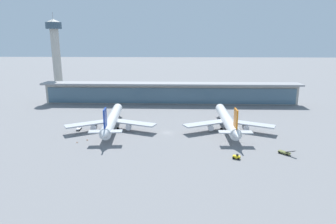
{
  "coord_description": "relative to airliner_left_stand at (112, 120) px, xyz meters",
  "views": [
    {
      "loc": [
        5.33,
        -140.81,
        46.4
      ],
      "look_at": [
        0.0,
        13.47,
        7.41
      ],
      "focal_mm": 31.41,
      "sensor_mm": 36.0,
      "label": 1
    }
  ],
  "objects": [
    {
      "name": "ground_plane",
      "position": [
        28.85,
        -5.3,
        -5.08
      ],
      "size": [
        1200.0,
        1200.0,
        0.0
      ],
      "primitive_type": "plane",
      "color": "slate"
    },
    {
      "name": "airliner_left_stand",
      "position": [
        0.0,
        0.0,
        0.0
      ],
      "size": [
        46.4,
        60.57,
        16.12
      ],
      "color": "white",
      "rests_on": "ground"
    },
    {
      "name": "airliner_centre_stand",
      "position": [
        59.75,
        1.28,
        0.0
      ],
      "size": [
        46.58,
        60.37,
        16.12
      ],
      "color": "white",
      "rests_on": "ground"
    },
    {
      "name": "service_truck_near_nose_olive",
      "position": [
        78.26,
        -31.78,
        -4.27
      ],
      "size": [
        5.68,
        5.85,
        2.7
      ],
      "color": "olive",
      "rests_on": "ground"
    },
    {
      "name": "service_truck_under_wing_white",
      "position": [
        -17.17,
        -1.65,
        -4.27
      ],
      "size": [
        2.19,
        6.87,
        2.7
      ],
      "color": "silver",
      "rests_on": "ground"
    },
    {
      "name": "service_truck_mid_apron_yellow",
      "position": [
        57.5,
        -37.3,
        -4.2
      ],
      "size": [
        3.31,
        2.75,
        2.05
      ],
      "color": "yellow",
      "rests_on": "ground"
    },
    {
      "name": "terminal_building",
      "position": [
        28.85,
        63.77,
        2.79
      ],
      "size": [
        184.38,
        12.8,
        15.2
      ],
      "color": "#B2ADA3",
      "rests_on": "ground"
    },
    {
      "name": "control_tower",
      "position": [
        -61.72,
        85.14,
        30.74
      ],
      "size": [
        12.0,
        12.0,
        65.51
      ],
      "color": "#B2ADA3",
      "rests_on": "ground"
    },
    {
      "name": "safety_cone_alpha",
      "position": [
        -7.98,
        -17.91,
        -4.76
      ],
      "size": [
        0.62,
        0.62,
        0.7
      ],
      "color": "orange",
      "rests_on": "ground"
    },
    {
      "name": "safety_cone_bravo",
      "position": [
        -11.64,
        -21.3,
        -4.76
      ],
      "size": [
        0.62,
        0.62,
        0.7
      ],
      "color": "orange",
      "rests_on": "ground"
    },
    {
      "name": "safety_cone_charlie",
      "position": [
        -0.92,
        -16.77,
        -4.76
      ],
      "size": [
        0.62,
        0.62,
        0.7
      ],
      "color": "orange",
      "rests_on": "ground"
    }
  ]
}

